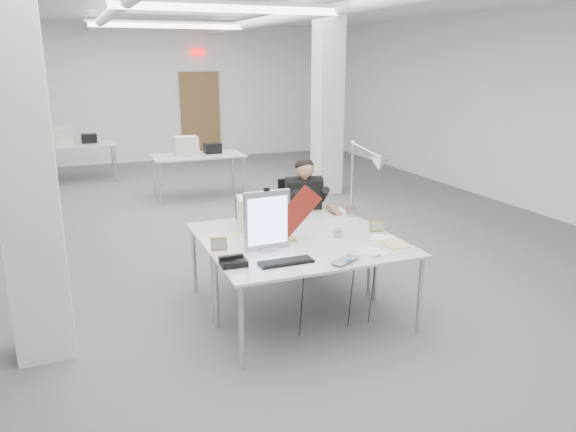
# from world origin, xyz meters

# --- Properties ---
(room_shell) EXTENTS (10.04, 14.04, 3.24)m
(room_shell) POSITION_xyz_m (0.04, 0.13, 1.69)
(room_shell) COLOR #545457
(room_shell) RESTS_ON ground
(desk_main) EXTENTS (1.80, 0.90, 0.02)m
(desk_main) POSITION_xyz_m (0.00, -2.50, 0.74)
(desk_main) COLOR silver
(desk_main) RESTS_ON room_shell
(desk_second) EXTENTS (1.80, 0.90, 0.02)m
(desk_second) POSITION_xyz_m (0.00, -1.60, 0.74)
(desk_second) COLOR silver
(desk_second) RESTS_ON room_shell
(bg_desk_a) EXTENTS (1.60, 0.80, 0.02)m
(bg_desk_a) POSITION_xyz_m (0.20, 3.00, 0.74)
(bg_desk_a) COLOR silver
(bg_desk_a) RESTS_ON room_shell
(bg_desk_b) EXTENTS (1.60, 0.80, 0.02)m
(bg_desk_b) POSITION_xyz_m (-1.80, 5.20, 0.74)
(bg_desk_b) COLOR silver
(bg_desk_b) RESTS_ON room_shell
(office_chair) EXTENTS (0.56, 0.56, 0.97)m
(office_chair) POSITION_xyz_m (0.50, -1.02, 0.49)
(office_chair) COLOR black
(office_chair) RESTS_ON room_shell
(seated_person) EXTENTS (0.55, 0.63, 0.84)m
(seated_person) POSITION_xyz_m (0.50, -1.07, 0.90)
(seated_person) COLOR black
(seated_person) RESTS_ON office_chair
(monitor) EXTENTS (0.44, 0.06, 0.54)m
(monitor) POSITION_xyz_m (-0.38, -2.23, 1.02)
(monitor) COLOR #A8A9AD
(monitor) RESTS_ON desk_main
(pennant) EXTENTS (0.45, 0.15, 0.51)m
(pennant) POSITION_xyz_m (-0.11, -2.27, 1.08)
(pennant) COLOR maroon
(pennant) RESTS_ON monitor
(keyboard) EXTENTS (0.47, 0.16, 0.02)m
(keyboard) POSITION_xyz_m (-0.36, -2.64, 0.77)
(keyboard) COLOR black
(keyboard) RESTS_ON desk_main
(laptop) EXTENTS (0.35, 0.32, 0.02)m
(laptop) POSITION_xyz_m (0.13, -2.84, 0.77)
(laptop) COLOR #A2A2A6
(laptop) RESTS_ON desk_main
(mouse) EXTENTS (0.10, 0.08, 0.03)m
(mouse) POSITION_xyz_m (0.42, -2.79, 0.77)
(mouse) COLOR silver
(mouse) RESTS_ON desk_main
(bankers_lamp) EXTENTS (0.30, 0.19, 0.31)m
(bankers_lamp) POSITION_xyz_m (-0.13, -2.08, 0.91)
(bankers_lamp) COLOR gold
(bankers_lamp) RESTS_ON desk_main
(desk_phone) EXTENTS (0.23, 0.20, 0.05)m
(desk_phone) POSITION_xyz_m (-0.79, -2.52, 0.78)
(desk_phone) COLOR black
(desk_phone) RESTS_ON desk_main
(picture_frame_left) EXTENTS (0.15, 0.07, 0.12)m
(picture_frame_left) POSITION_xyz_m (-0.80, -2.10, 0.81)
(picture_frame_left) COLOR #AD844A
(picture_frame_left) RESTS_ON desk_main
(picture_frame_right) EXTENTS (0.15, 0.07, 0.12)m
(picture_frame_right) POSITION_xyz_m (0.80, -2.15, 0.81)
(picture_frame_right) COLOR #AE934A
(picture_frame_right) RESTS_ON desk_main
(desk_clock) EXTENTS (0.11, 0.05, 0.11)m
(desk_clock) POSITION_xyz_m (0.37, -2.16, 0.81)
(desk_clock) COLOR #AFAEB3
(desk_clock) RESTS_ON desk_main
(paper_stack_a) EXTENTS (0.24, 0.30, 0.01)m
(paper_stack_a) POSITION_xyz_m (0.46, -2.67, 0.76)
(paper_stack_a) COLOR white
(paper_stack_a) RESTS_ON desk_main
(paper_stack_b) EXTENTS (0.22, 0.29, 0.01)m
(paper_stack_b) POSITION_xyz_m (0.76, -2.55, 0.76)
(paper_stack_b) COLOR #CFBC7C
(paper_stack_b) RESTS_ON desk_main
(paper_stack_c) EXTENTS (0.27, 0.25, 0.01)m
(paper_stack_c) POSITION_xyz_m (0.76, -2.35, 0.76)
(paper_stack_c) COLOR white
(paper_stack_c) RESTS_ON desk_main
(beige_monitor) EXTENTS (0.39, 0.38, 0.32)m
(beige_monitor) POSITION_xyz_m (-0.27, -1.57, 0.91)
(beige_monitor) COLOR beige
(beige_monitor) RESTS_ON desk_second
(architect_lamp) EXTENTS (0.45, 0.79, 0.96)m
(architect_lamp) POSITION_xyz_m (0.84, -1.80, 1.23)
(architect_lamp) COLOR silver
(architect_lamp) RESTS_ON desk_second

